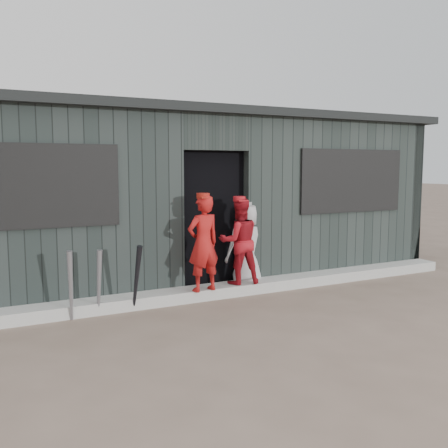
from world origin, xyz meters
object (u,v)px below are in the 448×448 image
bat_right (137,279)px  player_grey_back (246,246)px  player_red_left (203,243)px  bat_left (71,286)px  dugout (177,196)px  player_red_right (239,241)px  bat_mid (99,283)px

bat_right → player_grey_back: bearing=15.4°
player_red_left → player_grey_back: size_ratio=1.01×
bat_left → player_red_left: size_ratio=0.66×
bat_left → bat_right: bat_right is taller
dugout → bat_right: bearing=-124.0°
bat_left → player_red_right: player_red_right is taller
player_red_left → player_red_right: 0.64m
player_red_right → bat_mid: bearing=15.2°
bat_left → dugout: dugout is taller
bat_left → bat_right: (0.77, -0.01, 0.01)m
bat_right → player_grey_back: (1.80, 0.50, 0.20)m
player_red_right → bat_right: bearing=19.2°
dugout → bat_left: bearing=-137.2°
bat_left → bat_mid: bearing=9.5°
bat_right → player_red_right: size_ratio=0.72×
bat_left → dugout: bearing=42.8°
bat_left → bat_right: 0.77m
bat_left → player_red_left: player_red_left is taller
bat_right → dugout: bearing=56.0°
player_red_right → player_grey_back: size_ratio=0.96×
player_grey_back → bat_left: bearing=10.4°
bat_right → dugout: 2.50m
bat_mid → player_red_right: (1.99, 0.18, 0.34)m
bat_mid → player_red_left: player_red_left is taller
player_red_left → player_grey_back: 0.97m
player_red_right → dugout: (-0.24, 1.70, 0.54)m
bat_mid → bat_left: bearing=-170.5°
player_red_right → dugout: size_ratio=0.14×
player_red_left → bat_right: bearing=-2.8°
player_red_right → player_grey_back: bearing=-124.9°
bat_mid → bat_right: 0.45m
bat_left → player_red_left: bearing=2.6°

